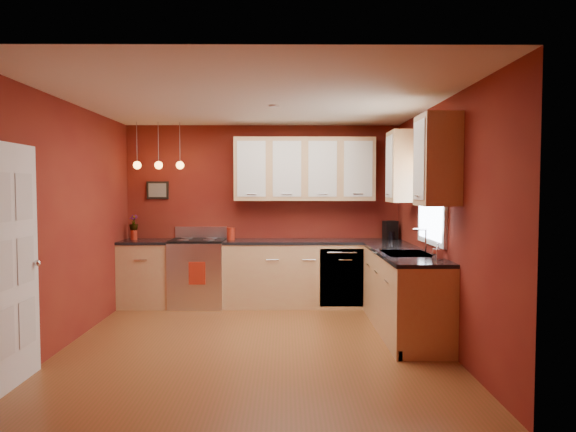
{
  "coord_description": "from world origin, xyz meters",
  "views": [
    {
      "loc": [
        0.32,
        -5.47,
        1.66
      ],
      "look_at": [
        0.36,
        1.0,
        1.33
      ],
      "focal_mm": 32.0,
      "sensor_mm": 36.0,
      "label": 1
    }
  ],
  "objects_px": {
    "gas_range": "(198,272)",
    "soap_pump": "(438,251)",
    "sink": "(407,255)",
    "red_canister": "(231,234)",
    "coffee_maker": "(390,231)"
  },
  "relations": [
    {
      "from": "red_canister",
      "to": "soap_pump",
      "type": "relative_size",
      "value": 1.02
    },
    {
      "from": "coffee_maker",
      "to": "sink",
      "type": "bearing_deg",
      "value": -107.88
    },
    {
      "from": "gas_range",
      "to": "coffee_maker",
      "type": "bearing_deg",
      "value": 1.66
    },
    {
      "from": "gas_range",
      "to": "soap_pump",
      "type": "distance_m",
      "value": 3.52
    },
    {
      "from": "sink",
      "to": "coffee_maker",
      "type": "bearing_deg",
      "value": 85.01
    },
    {
      "from": "sink",
      "to": "red_canister",
      "type": "distance_m",
      "value": 2.63
    },
    {
      "from": "coffee_maker",
      "to": "red_canister",
      "type": "bearing_deg",
      "value": 168.8
    },
    {
      "from": "gas_range",
      "to": "sink",
      "type": "distance_m",
      "value": 3.05
    },
    {
      "from": "gas_range",
      "to": "soap_pump",
      "type": "relative_size",
      "value": 6.41
    },
    {
      "from": "gas_range",
      "to": "sink",
      "type": "height_order",
      "value": "sink"
    },
    {
      "from": "red_canister",
      "to": "soap_pump",
      "type": "distance_m",
      "value": 3.12
    },
    {
      "from": "red_canister",
      "to": "coffee_maker",
      "type": "xyz_separation_m",
      "value": [
        2.29,
        0.07,
        0.03
      ]
    },
    {
      "from": "gas_range",
      "to": "red_canister",
      "type": "xyz_separation_m",
      "value": [
        0.47,
        0.01,
        0.55
      ]
    },
    {
      "from": "sink",
      "to": "red_canister",
      "type": "height_order",
      "value": "sink"
    },
    {
      "from": "soap_pump",
      "to": "gas_range",
      "type": "bearing_deg",
      "value": 143.88
    }
  ]
}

